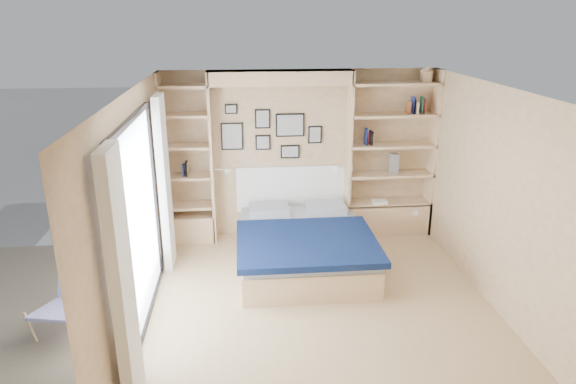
{
  "coord_description": "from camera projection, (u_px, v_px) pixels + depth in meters",
  "views": [
    {
      "loc": [
        -0.87,
        -5.14,
        3.23
      ],
      "look_at": [
        -0.3,
        0.9,
        1.13
      ],
      "focal_mm": 32.0,
      "sensor_mm": 36.0,
      "label": 1
    }
  ],
  "objects": [
    {
      "name": "room_shell",
      "position": [
        278.0,
        181.0,
        7.01
      ],
      "size": [
        4.5,
        4.5,
        4.5
      ],
      "color": "tan",
      "rests_on": "ground"
    },
    {
      "name": "deck_chair",
      "position": [
        72.0,
        291.0,
        5.51
      ],
      "size": [
        0.69,
        0.96,
        0.88
      ],
      "rotation": [
        0.0,
        0.0,
        -0.2
      ],
      "color": "tan",
      "rests_on": "ground"
    },
    {
      "name": "photo_gallery",
      "position": [
        270.0,
        132.0,
        7.5
      ],
      "size": [
        1.48,
        0.02,
        0.82
      ],
      "color": "black",
      "rests_on": "ground"
    },
    {
      "name": "bed",
      "position": [
        303.0,
        245.0,
        6.93
      ],
      "size": [
        1.77,
        2.22,
        1.07
      ],
      "color": "tan",
      "rests_on": "ground"
    },
    {
      "name": "shelf_decor",
      "position": [
        380.0,
        125.0,
        7.46
      ],
      "size": [
        3.61,
        0.23,
        2.03
      ],
      "color": "#A51E1E",
      "rests_on": "ground"
    },
    {
      "name": "ground",
      "position": [
        321.0,
        308.0,
        5.97
      ],
      "size": [
        4.5,
        4.5,
        0.0
      ],
      "primitive_type": "plane",
      "color": "tan",
      "rests_on": "ground"
    },
    {
      "name": "reading_lamps",
      "position": [
        281.0,
        169.0,
        7.46
      ],
      "size": [
        1.92,
        0.12,
        0.15
      ],
      "color": "silver",
      "rests_on": "ground"
    }
  ]
}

